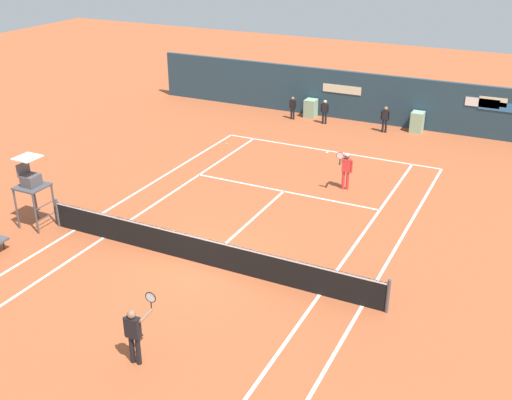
{
  "coord_description": "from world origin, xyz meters",
  "views": [
    {
      "loc": [
        9.02,
        -14.43,
        10.08
      ],
      "look_at": [
        0.13,
        3.59,
        0.8
      ],
      "focal_mm": 42.84,
      "sensor_mm": 36.0,
      "label": 1
    }
  ],
  "objects_px": {
    "player_on_baseline": "(346,168)",
    "ball_kid_left_post": "(325,110)",
    "player_near_side": "(134,331)",
    "tennis_ball_mid_court": "(227,144)",
    "ball_kid_right_post": "(293,106)",
    "umpire_chair": "(31,182)",
    "ball_kid_centre_post": "(385,118)"
  },
  "relations": [
    {
      "from": "player_on_baseline",
      "to": "ball_kid_centre_post",
      "type": "distance_m",
      "value": 7.92
    },
    {
      "from": "ball_kid_right_post",
      "to": "tennis_ball_mid_court",
      "type": "distance_m",
      "value": 5.48
    },
    {
      "from": "tennis_ball_mid_court",
      "to": "ball_kid_centre_post",
      "type": "bearing_deg",
      "value": 39.65
    },
    {
      "from": "ball_kid_right_post",
      "to": "ball_kid_centre_post",
      "type": "distance_m",
      "value": 5.16
    },
    {
      "from": "player_on_baseline",
      "to": "tennis_ball_mid_court",
      "type": "bearing_deg",
      "value": -31.38
    },
    {
      "from": "umpire_chair",
      "to": "ball_kid_left_post",
      "type": "xyz_separation_m",
      "value": [
        5.04,
        15.92,
        -0.94
      ]
    },
    {
      "from": "tennis_ball_mid_court",
      "to": "ball_kid_left_post",
      "type": "bearing_deg",
      "value": 59.69
    },
    {
      "from": "ball_kid_left_post",
      "to": "ball_kid_centre_post",
      "type": "distance_m",
      "value": 3.29
    },
    {
      "from": "player_on_baseline",
      "to": "ball_kid_centre_post",
      "type": "height_order",
      "value": "player_on_baseline"
    },
    {
      "from": "player_on_baseline",
      "to": "player_near_side",
      "type": "relative_size",
      "value": 0.98
    },
    {
      "from": "player_on_baseline",
      "to": "player_near_side",
      "type": "xyz_separation_m",
      "value": [
        -1.17,
        -12.56,
        0.01
      ]
    },
    {
      "from": "ball_kid_right_post",
      "to": "ball_kid_centre_post",
      "type": "height_order",
      "value": "ball_kid_centre_post"
    },
    {
      "from": "player_on_baseline",
      "to": "umpire_chair",
      "type": "bearing_deg",
      "value": 31.33
    },
    {
      "from": "player_near_side",
      "to": "ball_kid_centre_post",
      "type": "distance_m",
      "value": 20.47
    },
    {
      "from": "umpire_chair",
      "to": "tennis_ball_mid_court",
      "type": "relative_size",
      "value": 38.92
    },
    {
      "from": "tennis_ball_mid_court",
      "to": "player_near_side",
      "type": "bearing_deg",
      "value": -69.2
    },
    {
      "from": "umpire_chair",
      "to": "player_on_baseline",
      "type": "distance_m",
      "value": 11.99
    },
    {
      "from": "player_near_side",
      "to": "tennis_ball_mid_court",
      "type": "bearing_deg",
      "value": 106.63
    },
    {
      "from": "ball_kid_left_post",
      "to": "tennis_ball_mid_court",
      "type": "distance_m",
      "value": 6.18
    },
    {
      "from": "ball_kid_centre_post",
      "to": "ball_kid_right_post",
      "type": "bearing_deg",
      "value": -6.21
    },
    {
      "from": "player_on_baseline",
      "to": "ball_kid_left_post",
      "type": "xyz_separation_m",
      "value": [
        -3.84,
        7.9,
        -0.18
      ]
    },
    {
      "from": "ball_kid_centre_post",
      "to": "tennis_ball_mid_court",
      "type": "height_order",
      "value": "ball_kid_centre_post"
    },
    {
      "from": "ball_kid_left_post",
      "to": "player_near_side",
      "type": "bearing_deg",
      "value": 86.45
    },
    {
      "from": "umpire_chair",
      "to": "player_on_baseline",
      "type": "relative_size",
      "value": 1.49
    },
    {
      "from": "ball_kid_right_post",
      "to": "ball_kid_left_post",
      "type": "relative_size",
      "value": 0.96
    },
    {
      "from": "player_on_baseline",
      "to": "ball_kid_right_post",
      "type": "distance_m",
      "value": 9.74
    },
    {
      "from": "umpire_chair",
      "to": "ball_kid_right_post",
      "type": "height_order",
      "value": "umpire_chair"
    },
    {
      "from": "umpire_chair",
      "to": "player_on_baseline",
      "type": "height_order",
      "value": "umpire_chair"
    },
    {
      "from": "player_near_side",
      "to": "ball_kid_centre_post",
      "type": "xyz_separation_m",
      "value": [
        0.63,
        20.46,
        -0.15
      ]
    },
    {
      "from": "umpire_chair",
      "to": "ball_kid_right_post",
      "type": "bearing_deg",
      "value": 168.74
    },
    {
      "from": "umpire_chair",
      "to": "player_on_baseline",
      "type": "bearing_deg",
      "value": 132.12
    },
    {
      "from": "player_on_baseline",
      "to": "player_near_side",
      "type": "height_order",
      "value": "player_near_side"
    }
  ]
}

